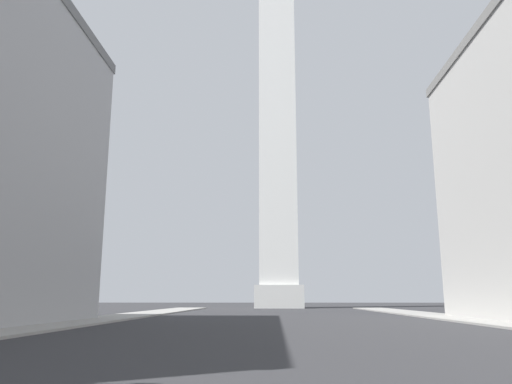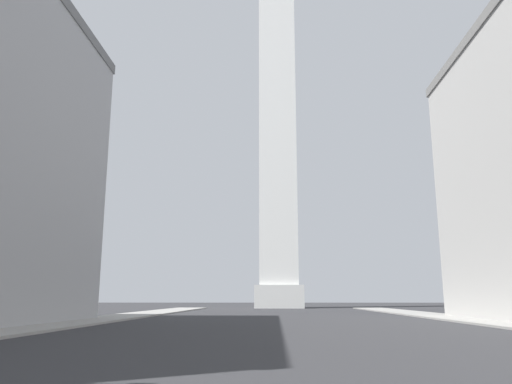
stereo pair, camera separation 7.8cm
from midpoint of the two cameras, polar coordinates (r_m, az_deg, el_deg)
The scene contains 2 objects.
sidewalk_left at distance 37.08m, azimuth -21.67°, elevation -13.88°, with size 5.00×111.62×0.15m, color gray.
obelisk at distance 100.35m, azimuth 2.47°, elevation 9.16°, with size 8.81×8.81×78.18m.
Camera 2 is at (-0.73, -0.56, 1.81)m, focal length 35.00 mm.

